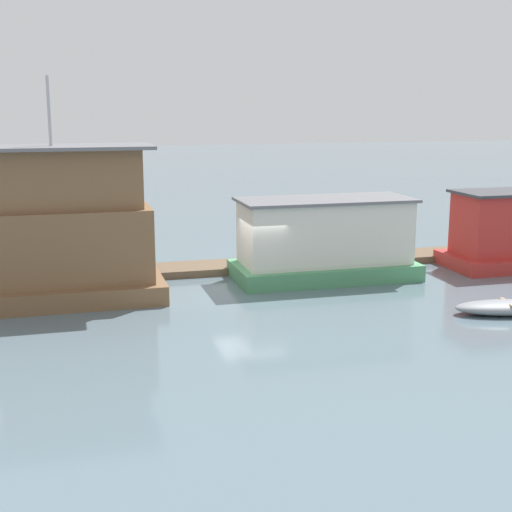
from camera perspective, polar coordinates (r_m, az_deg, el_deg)
The scene contains 5 objects.
ground_plane at distance 27.89m, azimuth -0.53°, elevation -2.40°, with size 200.00×200.00×0.00m, color slate.
dock_walkway at distance 30.52m, azimuth -1.86°, elevation -0.86°, with size 42.40×2.00×0.30m, color brown.
houseboat_brown at distance 26.13m, azimuth -14.73°, elevation 1.69°, with size 6.57×3.36×7.92m.
houseboat_green at distance 28.95m, azimuth 5.51°, elevation 1.23°, with size 7.38×3.36×3.28m.
dinghy_grey at distance 25.56m, azimuth 19.43°, elevation -3.89°, with size 3.74×1.92×0.48m.
Camera 1 is at (-6.77, -26.16, 6.93)m, focal length 50.00 mm.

